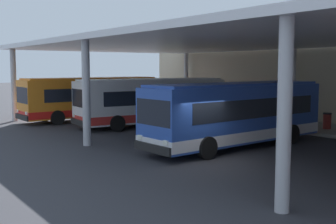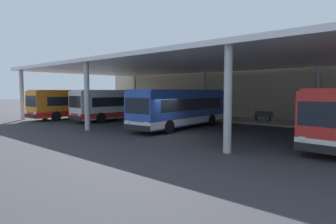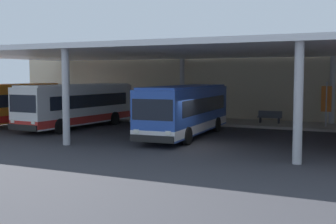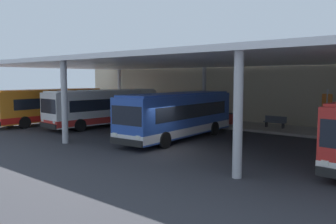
{
  "view_description": "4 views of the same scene",
  "coord_description": "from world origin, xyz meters",
  "px_view_note": "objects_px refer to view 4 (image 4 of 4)",
  "views": [
    {
      "loc": [
        13.62,
        -11.67,
        3.93
      ],
      "look_at": [
        -5.74,
        2.22,
        1.45
      ],
      "focal_mm": 46.01,
      "sensor_mm": 36.0,
      "label": 1
    },
    {
      "loc": [
        13.25,
        -14.9,
        3.06
      ],
      "look_at": [
        -1.89,
        2.16,
        1.38
      ],
      "focal_mm": 30.55,
      "sensor_mm": 36.0,
      "label": 2
    },
    {
      "loc": [
        9.16,
        -21.96,
        3.82
      ],
      "look_at": [
        -3.19,
        4.29,
        1.41
      ],
      "focal_mm": 47.37,
      "sensor_mm": 36.0,
      "label": 3
    },
    {
      "loc": [
        13.01,
        -15.29,
        4.13
      ],
      "look_at": [
        -1.42,
        2.14,
        1.96
      ],
      "focal_mm": 37.13,
      "sensor_mm": 36.0,
      "label": 4
    }
  ],
  "objects_px": {
    "trash_bin": "(232,118)",
    "banner_sign": "(327,109)",
    "bus_nearest_bay": "(50,106)",
    "bus_middle_bay": "(178,115)",
    "bus_second_bay": "(104,107)",
    "bench_waiting": "(275,122)"
  },
  "relations": [
    {
      "from": "trash_bin",
      "to": "banner_sign",
      "type": "relative_size",
      "value": 0.31
    },
    {
      "from": "bus_nearest_bay",
      "to": "trash_bin",
      "type": "height_order",
      "value": "bus_nearest_bay"
    },
    {
      "from": "bus_middle_bay",
      "to": "trash_bin",
      "type": "relative_size",
      "value": 10.88
    },
    {
      "from": "bus_nearest_bay",
      "to": "bus_second_bay",
      "type": "relative_size",
      "value": 0.99
    },
    {
      "from": "bus_second_bay",
      "to": "trash_bin",
      "type": "relative_size",
      "value": 10.88
    },
    {
      "from": "bus_middle_bay",
      "to": "banner_sign",
      "type": "distance_m",
      "value": 10.68
    },
    {
      "from": "bus_second_bay",
      "to": "bus_middle_bay",
      "type": "relative_size",
      "value": 1.0
    },
    {
      "from": "bus_middle_bay",
      "to": "bench_waiting",
      "type": "distance_m",
      "value": 9.14
    },
    {
      "from": "trash_bin",
      "to": "bus_nearest_bay",
      "type": "bearing_deg",
      "value": -147.09
    },
    {
      "from": "bus_second_bay",
      "to": "banner_sign",
      "type": "relative_size",
      "value": 3.33
    },
    {
      "from": "bus_second_bay",
      "to": "bus_middle_bay",
      "type": "bearing_deg",
      "value": -6.17
    },
    {
      "from": "banner_sign",
      "to": "bench_waiting",
      "type": "bearing_deg",
      "value": 168.05
    },
    {
      "from": "bus_second_bay",
      "to": "bus_middle_bay",
      "type": "xyz_separation_m",
      "value": [
        9.0,
        -0.97,
        0.0
      ]
    },
    {
      "from": "trash_bin",
      "to": "banner_sign",
      "type": "height_order",
      "value": "banner_sign"
    },
    {
      "from": "bus_nearest_bay",
      "to": "bench_waiting",
      "type": "xyz_separation_m",
      "value": [
        17.72,
        9.38,
        -0.99
      ]
    },
    {
      "from": "bus_nearest_bay",
      "to": "bus_middle_bay",
      "type": "height_order",
      "value": "same"
    },
    {
      "from": "bus_middle_bay",
      "to": "trash_bin",
      "type": "distance_m",
      "value": 8.12
    },
    {
      "from": "bus_middle_bay",
      "to": "banner_sign",
      "type": "height_order",
      "value": "banner_sign"
    },
    {
      "from": "bus_second_bay",
      "to": "bus_middle_bay",
      "type": "height_order",
      "value": "same"
    },
    {
      "from": "bus_nearest_bay",
      "to": "banner_sign",
      "type": "height_order",
      "value": "banner_sign"
    },
    {
      "from": "bus_second_bay",
      "to": "bus_nearest_bay",
      "type": "bearing_deg",
      "value": -159.93
    },
    {
      "from": "bus_middle_bay",
      "to": "bus_second_bay",
      "type": "bearing_deg",
      "value": 173.83
    }
  ]
}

